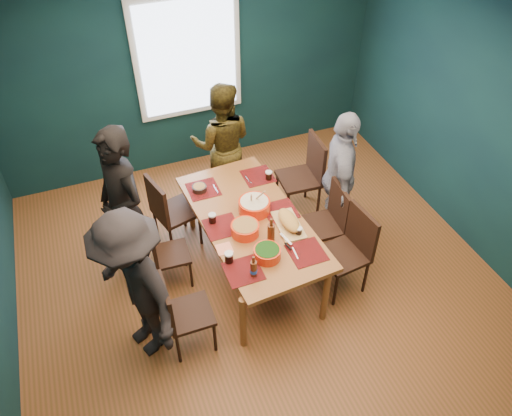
# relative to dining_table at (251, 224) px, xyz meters

# --- Properties ---
(room) EXTENTS (5.01, 5.01, 2.71)m
(room) POSITION_rel_dining_table_xyz_m (0.01, 0.01, 0.70)
(room) COLOR brown
(room) RESTS_ON ground
(dining_table) EXTENTS (1.12, 2.02, 0.74)m
(dining_table) POSITION_rel_dining_table_xyz_m (0.00, 0.00, 0.00)
(dining_table) COLOR #964F2D
(dining_table) RESTS_ON floor
(chair_left_far) EXTENTS (0.54, 0.54, 0.97)m
(chair_left_far) POSITION_rel_dining_table_xyz_m (-0.74, 0.68, -0.11)
(chair_left_far) COLOR black
(chair_left_far) RESTS_ON floor
(chair_left_mid) EXTENTS (0.39, 0.39, 0.82)m
(chair_left_mid) POSITION_rel_dining_table_xyz_m (-0.93, 0.15, -0.20)
(chair_left_mid) COLOR black
(chair_left_mid) RESTS_ON floor
(chair_left_near) EXTENTS (0.42, 0.42, 0.91)m
(chair_left_near) POSITION_rel_dining_table_xyz_m (-0.96, -0.69, -0.14)
(chair_left_near) COLOR black
(chair_left_near) RESTS_ON floor
(chair_right_far) EXTENTS (0.49, 0.49, 1.03)m
(chair_right_far) POSITION_rel_dining_table_xyz_m (0.97, 0.70, -0.08)
(chair_right_far) COLOR black
(chair_right_far) RESTS_ON floor
(chair_right_mid) EXTENTS (0.45, 0.45, 0.95)m
(chair_right_mid) POSITION_rel_dining_table_xyz_m (0.87, -0.10, -0.12)
(chair_right_mid) COLOR black
(chair_right_mid) RESTS_ON floor
(chair_right_near) EXTENTS (0.49, 0.49, 0.98)m
(chair_right_near) POSITION_rel_dining_table_xyz_m (0.87, -0.57, -0.10)
(chair_right_near) COLOR black
(chair_right_near) RESTS_ON floor
(person_far_left) EXTENTS (0.67, 0.79, 1.83)m
(person_far_left) POSITION_rel_dining_table_xyz_m (-1.20, 0.43, 0.24)
(person_far_left) COLOR black
(person_far_left) RESTS_ON floor
(person_back) EXTENTS (0.93, 0.83, 1.59)m
(person_back) POSITION_rel_dining_table_xyz_m (0.13, 1.33, 0.12)
(person_back) COLOR black
(person_back) RESTS_ON floor
(person_right) EXTENTS (0.71, 1.03, 1.62)m
(person_right) POSITION_rel_dining_table_xyz_m (1.13, 0.20, 0.14)
(person_right) COLOR white
(person_right) RESTS_ON floor
(person_near_left) EXTENTS (0.97, 1.22, 1.66)m
(person_near_left) POSITION_rel_dining_table_xyz_m (-1.30, -0.54, 0.16)
(person_near_left) COLOR black
(person_near_left) RESTS_ON floor
(bowl_salad) EXTENTS (0.28, 0.28, 0.12)m
(bowl_salad) POSITION_rel_dining_table_xyz_m (-0.13, -0.17, 0.13)
(bowl_salad) COLOR red
(bowl_salad) RESTS_ON dining_table
(bowl_dumpling) EXTENTS (0.33, 0.33, 0.31)m
(bowl_dumpling) POSITION_rel_dining_table_xyz_m (0.07, 0.10, 0.14)
(bowl_dumpling) COLOR red
(bowl_dumpling) RESTS_ON dining_table
(bowl_herbs) EXTENTS (0.26, 0.26, 0.11)m
(bowl_herbs) POSITION_rel_dining_table_xyz_m (-0.05, -0.55, 0.13)
(bowl_herbs) COLOR red
(bowl_herbs) RESTS_ON dining_table
(cutting_board) EXTENTS (0.29, 0.58, 0.13)m
(cutting_board) POSITION_rel_dining_table_xyz_m (0.31, -0.23, 0.13)
(cutting_board) COLOR #DCC276
(cutting_board) RESTS_ON dining_table
(small_bowl) EXTENTS (0.16, 0.16, 0.07)m
(small_bowl) POSITION_rel_dining_table_xyz_m (-0.37, 0.63, 0.11)
(small_bowl) COLOR black
(small_bowl) RESTS_ON dining_table
(beer_bottle_a) EXTENTS (0.07, 0.07, 0.24)m
(beer_bottle_a) POSITION_rel_dining_table_xyz_m (-0.25, -0.71, 0.16)
(beer_bottle_a) COLOR #4B1F0D
(beer_bottle_a) RESTS_ON dining_table
(beer_bottle_b) EXTENTS (0.07, 0.07, 0.29)m
(beer_bottle_b) POSITION_rel_dining_table_xyz_m (0.07, -0.36, 0.18)
(beer_bottle_b) COLOR #4B1F0D
(beer_bottle_b) RESTS_ON dining_table
(cola_glass_a) EXTENTS (0.08, 0.08, 0.12)m
(cola_glass_a) POSITION_rel_dining_table_xyz_m (-0.41, -0.48, 0.13)
(cola_glass_a) COLOR black
(cola_glass_a) RESTS_ON dining_table
(cola_glass_b) EXTENTS (0.07, 0.07, 0.09)m
(cola_glass_b) POSITION_rel_dining_table_xyz_m (0.35, -0.39, 0.12)
(cola_glass_b) COLOR black
(cola_glass_b) RESTS_ON dining_table
(cola_glass_c) EXTENTS (0.08, 0.08, 0.11)m
(cola_glass_c) POSITION_rel_dining_table_xyz_m (0.42, 0.54, 0.13)
(cola_glass_c) COLOR black
(cola_glass_c) RESTS_ON dining_table
(cola_glass_d) EXTENTS (0.08, 0.08, 0.11)m
(cola_glass_d) POSITION_rel_dining_table_xyz_m (-0.39, 0.10, 0.13)
(cola_glass_d) COLOR black
(cola_glass_d) RESTS_ON dining_table
(napkin_a) EXTENTS (0.15, 0.15, 0.00)m
(napkin_a) POSITION_rel_dining_table_xyz_m (0.33, 0.09, 0.07)
(napkin_a) COLOR #FF8C6B
(napkin_a) RESTS_ON dining_table
(napkin_b) EXTENTS (0.16, 0.16, 0.00)m
(napkin_b) POSITION_rel_dining_table_xyz_m (-0.40, -0.30, 0.07)
(napkin_b) COLOR #FF8C6B
(napkin_b) RESTS_ON dining_table
(napkin_c) EXTENTS (0.21, 0.21, 0.00)m
(napkin_c) POSITION_rel_dining_table_xyz_m (0.35, -0.70, 0.07)
(napkin_c) COLOR #FF8C6B
(napkin_c) RESTS_ON dining_table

